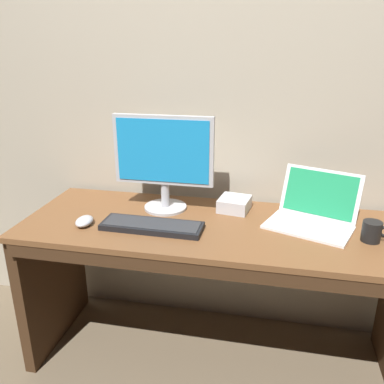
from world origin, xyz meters
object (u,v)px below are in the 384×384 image
(laptop_white, at_px, (313,212))
(external_monitor, at_px, (164,158))
(coffee_mug, at_px, (372,231))
(wired_keyboard, at_px, (152,226))
(computer_mouse, at_px, (84,221))
(external_drive_box, at_px, (234,204))

(laptop_white, xyz_separation_m, external_monitor, (-0.66, 0.03, 0.20))
(laptop_white, xyz_separation_m, coffee_mug, (0.21, -0.12, -0.01))
(external_monitor, distance_m, wired_keyboard, 0.32)
(wired_keyboard, distance_m, computer_mouse, 0.29)
(external_monitor, xyz_separation_m, wired_keyboard, (0.00, -0.21, -0.24))
(laptop_white, bearing_deg, coffee_mug, -29.41)
(laptop_white, height_order, computer_mouse, laptop_white)
(computer_mouse, relative_size, external_drive_box, 0.75)
(coffee_mug, bearing_deg, computer_mouse, -175.66)
(external_monitor, relative_size, coffee_mug, 4.13)
(external_monitor, bearing_deg, coffee_mug, -9.58)
(external_monitor, relative_size, wired_keyboard, 1.06)
(computer_mouse, bearing_deg, coffee_mug, -1.18)
(external_monitor, xyz_separation_m, computer_mouse, (-0.29, -0.24, -0.23))
(wired_keyboard, xyz_separation_m, computer_mouse, (-0.29, -0.02, 0.00))
(laptop_white, distance_m, external_drive_box, 0.36)
(laptop_white, xyz_separation_m, wired_keyboard, (-0.66, -0.19, -0.04))
(external_monitor, relative_size, external_drive_box, 3.19)
(laptop_white, height_order, external_drive_box, laptop_white)
(external_monitor, distance_m, coffee_mug, 0.91)
(external_drive_box, bearing_deg, external_monitor, -169.72)
(laptop_white, xyz_separation_m, external_drive_box, (-0.34, 0.09, -0.02))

